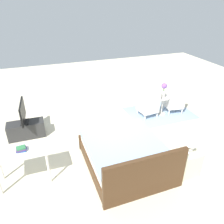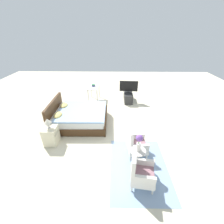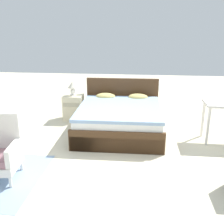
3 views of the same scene
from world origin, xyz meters
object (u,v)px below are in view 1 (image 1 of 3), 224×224
at_px(armchair_by_window_right, 149,105).
at_px(book_stack, 21,149).
at_px(nightstand, 187,163).
at_px(side_table, 162,104).
at_px(vanity_desk, 21,156).
at_px(armchair_by_window_left, 175,101).
at_px(tv_flatscreen, 23,112).
at_px(table_lamp, 192,144).
at_px(tv_stand, 26,130).
at_px(flower_vase, 164,89).
at_px(bed, 126,156).

distance_m(armchair_by_window_right, book_stack, 4.06).
xyz_separation_m(armchair_by_window_right, nightstand, (0.44, 2.58, -0.09)).
bearing_deg(armchair_by_window_right, side_table, 178.83).
bearing_deg(book_stack, side_table, -158.75).
bearing_deg(armchair_by_window_right, vanity_desk, 23.67).
height_order(armchair_by_window_left, tv_flatscreen, tv_flatscreen).
bearing_deg(armchair_by_window_left, nightstand, 61.76).
height_order(table_lamp, book_stack, table_lamp).
relative_size(nightstand, tv_stand, 0.61).
bearing_deg(armchair_by_window_left, vanity_desk, 19.27).
xyz_separation_m(armchair_by_window_left, nightstand, (1.39, 2.58, -0.09)).
height_order(flower_vase, tv_flatscreen, flower_vase).
distance_m(flower_vase, book_stack, 4.47).
relative_size(armchair_by_window_left, nightstand, 1.57).
relative_size(armchair_by_window_left, tv_flatscreen, 1.05).
relative_size(armchair_by_window_right, vanity_desk, 0.88).
relative_size(tv_flatscreen, book_stack, 4.36).
bearing_deg(tv_flatscreen, bed, 136.14).
xyz_separation_m(tv_flatscreen, vanity_desk, (0.03, 1.71, -0.10)).
xyz_separation_m(bed, vanity_desk, (2.13, -0.30, 0.36)).
xyz_separation_m(tv_stand, book_stack, (0.00, 1.71, 0.59)).
bearing_deg(side_table, tv_stand, -1.26).
bearing_deg(book_stack, armchair_by_window_right, -156.18).
height_order(armchair_by_window_left, side_table, armchair_by_window_left).
bearing_deg(tv_stand, armchair_by_window_left, 178.99).
bearing_deg(vanity_desk, flower_vase, -158.87).
xyz_separation_m(armchair_by_window_left, flower_vase, (0.47, 0.01, 0.50)).
bearing_deg(flower_vase, armchair_by_window_left, -178.79).
distance_m(nightstand, book_stack, 3.43).
bearing_deg(tv_flatscreen, tv_stand, 176.78).
bearing_deg(flower_vase, side_table, -14.04).
relative_size(flower_vase, tv_flatscreen, 0.55).
relative_size(table_lamp, tv_flatscreen, 0.38).
bearing_deg(tv_flatscreen, table_lamp, 140.64).
relative_size(side_table, nightstand, 1.01).
distance_m(armchair_by_window_left, nightstand, 2.93).
bearing_deg(armchair_by_window_left, side_table, 1.21).
bearing_deg(tv_stand, armchair_by_window_right, 178.73).
height_order(bed, vanity_desk, bed).
bearing_deg(table_lamp, nightstand, -90.00).
xyz_separation_m(bed, table_lamp, (-1.15, 0.65, 0.50)).
relative_size(armchair_by_window_right, nightstand, 1.57).
bearing_deg(tv_flatscreen, side_table, 178.74).
height_order(armchair_by_window_left, nightstand, armchair_by_window_left).
distance_m(bed, flower_vase, 2.88).
bearing_deg(vanity_desk, side_table, -158.87).
relative_size(tv_flatscreen, vanity_desk, 0.84).
height_order(armchair_by_window_right, table_lamp, armchair_by_window_right).
distance_m(bed, side_table, 2.82).
bearing_deg(bed, nightstand, 150.62).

